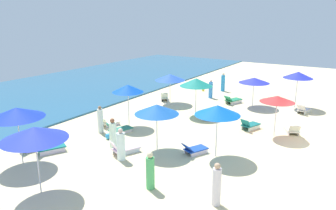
% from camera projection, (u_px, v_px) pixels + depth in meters
% --- Properties ---
extents(ground_plane, '(60.00, 60.00, 0.00)m').
position_uv_depth(ground_plane, '(309.00, 148.00, 16.81)').
color(ground_plane, beige).
extents(ocean, '(60.00, 15.57, 0.12)m').
position_uv_depth(ocean, '(40.00, 94.00, 28.21)').
color(ocean, '#2A6184').
rests_on(ocean, ground_plane).
extents(umbrella_0, '(2.33, 2.33, 2.34)m').
position_uv_depth(umbrella_0, '(170.00, 77.00, 24.97)').
color(umbrella_0, silver).
rests_on(umbrella_0, ground_plane).
extents(lounge_chair_0_0, '(1.38, 1.17, 0.78)m').
position_uv_depth(lounge_chair_0_0, '(164.00, 97.00, 26.29)').
color(lounge_chair_0_0, silver).
rests_on(lounge_chair_0_0, ground_plane).
extents(umbrella_1, '(2.47, 2.47, 2.73)m').
position_uv_depth(umbrella_1, '(16.00, 113.00, 14.50)').
color(umbrella_1, silver).
rests_on(umbrella_1, ground_plane).
extents(lounge_chair_1_0, '(1.42, 0.93, 0.67)m').
position_uv_depth(lounge_chair_1_0, '(32.00, 145.00, 16.57)').
color(lounge_chair_1_0, silver).
rests_on(lounge_chair_1_0, ground_plane).
extents(lounge_chair_1_1, '(1.62, 1.24, 0.80)m').
position_uv_depth(lounge_chair_1_1, '(49.00, 147.00, 16.25)').
color(lounge_chair_1_1, silver).
rests_on(lounge_chair_1_1, ground_plane).
extents(umbrella_2, '(2.49, 2.49, 2.73)m').
position_uv_depth(umbrella_2, '(34.00, 133.00, 11.98)').
color(umbrella_2, silver).
rests_on(umbrella_2, ground_plane).
extents(umbrella_3, '(1.94, 1.94, 2.67)m').
position_uv_depth(umbrella_3, '(128.00, 88.00, 19.64)').
color(umbrella_3, silver).
rests_on(umbrella_3, ground_plane).
extents(lounge_chair_3_0, '(1.61, 1.03, 0.71)m').
position_uv_depth(lounge_chair_3_0, '(119.00, 129.00, 18.94)').
color(lounge_chair_3_0, silver).
rests_on(lounge_chair_3_0, ground_plane).
extents(lounge_chair_3_1, '(1.36, 0.91, 0.68)m').
position_uv_depth(lounge_chair_3_1, '(109.00, 122.00, 20.21)').
color(lounge_chair_3_1, silver).
rests_on(lounge_chair_3_1, ground_plane).
extents(umbrella_4, '(2.16, 2.16, 2.75)m').
position_uv_depth(umbrella_4, '(298.00, 75.00, 23.69)').
color(umbrella_4, silver).
rests_on(umbrella_4, ground_plane).
extents(lounge_chair_4_0, '(1.41, 0.87, 0.73)m').
position_uv_depth(lounge_chair_4_0, '(303.00, 110.00, 22.90)').
color(lounge_chair_4_0, silver).
rests_on(lounge_chair_4_0, ground_plane).
extents(umbrella_5, '(2.28, 2.28, 2.61)m').
position_uv_depth(umbrella_5, '(196.00, 82.00, 21.98)').
color(umbrella_5, silver).
rests_on(umbrella_5, ground_plane).
extents(lounge_chair_5_0, '(1.43, 0.73, 0.61)m').
position_uv_depth(lounge_chair_5_0, '(208.00, 116.00, 21.59)').
color(lounge_chair_5_0, silver).
rests_on(lounge_chair_5_0, ground_plane).
extents(umbrella_6, '(2.21, 2.21, 2.64)m').
position_uv_depth(umbrella_6, '(218.00, 110.00, 15.24)').
color(umbrella_6, silver).
rests_on(umbrella_6, ground_plane).
extents(lounge_chair_6_0, '(1.43, 1.11, 0.61)m').
position_uv_depth(lounge_chair_6_0, '(194.00, 149.00, 16.11)').
color(lounge_chair_6_0, silver).
rests_on(lounge_chair_6_0, ground_plane).
extents(umbrella_7, '(1.95, 1.95, 2.39)m').
position_uv_depth(umbrella_7, '(277.00, 99.00, 18.03)').
color(umbrella_7, silver).
rests_on(umbrella_7, ground_plane).
extents(lounge_chair_7_0, '(1.51, 1.18, 0.67)m').
position_uv_depth(lounge_chair_7_0, '(292.00, 129.00, 18.94)').
color(lounge_chair_7_0, silver).
rests_on(lounge_chair_7_0, ground_plane).
extents(lounge_chair_7_1, '(1.40, 1.01, 0.72)m').
position_uv_depth(lounge_chair_7_1, '(250.00, 125.00, 19.59)').
color(lounge_chair_7_1, silver).
rests_on(lounge_chair_7_1, ground_plane).
extents(umbrella_8, '(2.25, 2.25, 2.46)m').
position_uv_depth(umbrella_8, '(157.00, 109.00, 16.04)').
color(umbrella_8, silver).
rests_on(umbrella_8, ground_plane).
extents(lounge_chair_8_0, '(1.60, 1.17, 0.73)m').
position_uv_depth(lounge_chair_8_0, '(124.00, 148.00, 16.19)').
color(lounge_chair_8_0, silver).
rests_on(lounge_chair_8_0, ground_plane).
extents(umbrella_9, '(2.31, 2.31, 2.25)m').
position_uv_depth(umbrella_9, '(254.00, 80.00, 24.11)').
color(umbrella_9, silver).
rests_on(umbrella_9, ground_plane).
extents(lounge_chair_9_0, '(1.65, 1.16, 0.69)m').
position_uv_depth(lounge_chair_9_0, '(233.00, 100.00, 25.41)').
color(lounge_chair_9_0, silver).
rests_on(lounge_chair_9_0, ground_plane).
extents(beachgoer_0, '(0.33, 0.33, 1.68)m').
position_uv_depth(beachgoer_0, '(216.00, 186.00, 11.60)').
color(beachgoer_0, silver).
rests_on(beachgoer_0, ground_plane).
extents(beachgoer_1, '(0.44, 0.44, 1.57)m').
position_uv_depth(beachgoer_1, '(211.00, 90.00, 26.98)').
color(beachgoer_1, '#3D8BDC').
rests_on(beachgoer_1, ground_plane).
extents(beachgoer_2, '(0.45, 0.45, 1.64)m').
position_uv_depth(beachgoer_2, '(113.00, 134.00, 16.71)').
color(beachgoer_2, white).
rests_on(beachgoer_2, ground_plane).
extents(beachgoer_3, '(0.44, 0.44, 1.70)m').
position_uv_depth(beachgoer_3, '(223.00, 83.00, 29.44)').
color(beachgoer_3, '#2C92D4').
rests_on(beachgoer_3, ground_plane).
extents(beachgoer_4, '(0.35, 0.35, 1.65)m').
position_uv_depth(beachgoer_4, '(100.00, 120.00, 18.93)').
color(beachgoer_4, silver).
rests_on(beachgoer_4, ground_plane).
extents(beachgoer_5, '(0.48, 0.48, 1.57)m').
position_uv_depth(beachgoer_5, '(150.00, 172.00, 12.74)').
color(beachgoer_5, '#4CB566').
rests_on(beachgoer_5, ground_plane).
extents(beachgoer_6, '(0.55, 0.55, 1.61)m').
position_uv_depth(beachgoer_6, '(121.00, 145.00, 15.32)').
color(beachgoer_6, white).
rests_on(beachgoer_6, ground_plane).
extents(beach_ball_0, '(0.24, 0.24, 0.24)m').
position_uv_depth(beach_ball_0, '(203.00, 90.00, 29.65)').
color(beach_ball_0, yellow).
rests_on(beach_ball_0, ground_plane).
extents(beach_ball_1, '(0.33, 0.33, 0.33)m').
position_uv_depth(beach_ball_1, '(234.00, 117.00, 21.53)').
color(beach_ball_1, yellow).
rests_on(beach_ball_1, ground_plane).
extents(beach_ball_2, '(0.34, 0.34, 0.34)m').
position_uv_depth(beach_ball_2, '(108.00, 136.00, 18.07)').
color(beach_ball_2, '#309CD9').
rests_on(beach_ball_2, ground_plane).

